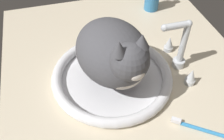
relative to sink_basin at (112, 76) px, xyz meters
The scene contains 5 objects.
countertop 7.39cm from the sink_basin, 59.63° to the left, with size 105.65×79.46×3.00cm, color beige.
sink_basin is the anchor object (origin of this frame).
faucet 22.59cm from the sink_basin, 90.00° to the left, with size 19.18×10.47×17.86cm.
cat 10.65cm from the sink_basin, 10.25° to the left, with size 34.30×24.03×20.41cm.
toothbrush 29.47cm from the sink_basin, 36.33° to the left, with size 10.30×13.75×1.70cm.
Camera 1 is at (48.26, -20.06, 62.06)cm, focal length 40.55 mm.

